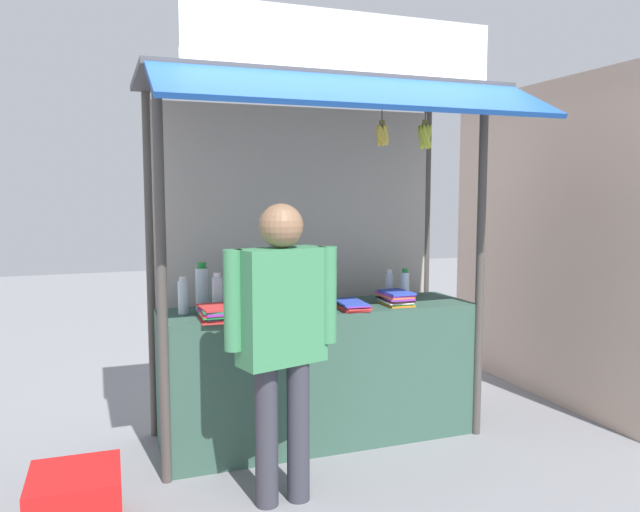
{
  "coord_description": "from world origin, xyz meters",
  "views": [
    {
      "loc": [
        -1.43,
        -3.91,
        1.72
      ],
      "look_at": [
        0.0,
        0.0,
        1.29
      ],
      "focal_mm": 34.57,
      "sensor_mm": 36.0,
      "label": 1
    }
  ],
  "objects": [
    {
      "name": "magazine_stack_front_left",
      "position": [
        0.17,
        -0.16,
        0.96
      ],
      "size": [
        0.2,
        0.31,
        0.06
      ],
      "color": "red",
      "rests_on": "stall_counter"
    },
    {
      "name": "vendor_person",
      "position": [
        -0.5,
        -0.77,
        1.0
      ],
      "size": [
        0.63,
        0.32,
        1.66
      ],
      "rotation": [
        0.0,
        0.0,
        0.28
      ],
      "color": "#383842",
      "rests_on": "ground"
    },
    {
      "name": "neighbour_wall",
      "position": [
        2.15,
        0.3,
        1.31
      ],
      "size": [
        0.2,
        2.4,
        2.62
      ],
      "primitive_type": "cube",
      "color": "#C8AA97",
      "rests_on": "ground"
    },
    {
      "name": "ground_plane",
      "position": [
        0.0,
        0.0,
        0.0
      ],
      "size": [
        20.0,
        20.0,
        0.0
      ],
      "primitive_type": "plane",
      "color": "gray"
    },
    {
      "name": "banana_bunch_rightmost",
      "position": [
        0.57,
        -0.4,
        2.08
      ],
      "size": [
        0.09,
        0.09,
        0.31
      ],
      "color": "#332D23"
    },
    {
      "name": "water_bottle_far_left",
      "position": [
        0.02,
        0.14,
        1.08
      ],
      "size": [
        0.08,
        0.08,
        0.3
      ],
      "color": "silver",
      "rests_on": "stall_counter"
    },
    {
      "name": "stall_structure",
      "position": [
        0.0,
        0.13,
        1.67
      ],
      "size": [
        2.36,
        1.49,
        2.78
      ],
      "color": "#4C4742",
      "rests_on": "ground"
    },
    {
      "name": "magazine_stack_rear_center",
      "position": [
        0.52,
        -0.11,
        0.98
      ],
      "size": [
        0.21,
        0.28,
        0.1
      ],
      "color": "orange",
      "rests_on": "stall_counter"
    },
    {
      "name": "water_bottle_mid_right",
      "position": [
        0.66,
        0.02,
        1.05
      ],
      "size": [
        0.07,
        0.07,
        0.23
      ],
      "color": "silver",
      "rests_on": "stall_counter"
    },
    {
      "name": "plastic_crate",
      "position": [
        -1.57,
        -0.69,
        0.16
      ],
      "size": [
        0.45,
        0.45,
        0.31
      ],
      "primitive_type": "cube",
      "rotation": [
        0.0,
        0.0,
        -0.02
      ],
      "color": "red",
      "rests_on": "ground"
    },
    {
      "name": "banana_bunch_leftmost",
      "position": [
        0.27,
        -0.4,
        2.07
      ],
      "size": [
        0.1,
        0.1,
        0.3
      ],
      "color": "#332D23"
    },
    {
      "name": "magazine_stack_back_right",
      "position": [
        -0.73,
        -0.19,
        0.98
      ],
      "size": [
        0.25,
        0.31,
        0.08
      ],
      "color": "red",
      "rests_on": "stall_counter"
    },
    {
      "name": "water_bottle_back_left",
      "position": [
        -0.69,
        0.07,
        1.06
      ],
      "size": [
        0.07,
        0.07,
        0.26
      ],
      "color": "silver",
      "rests_on": "stall_counter"
    },
    {
      "name": "water_bottle_right",
      "position": [
        -0.91,
        0.07,
        1.05
      ],
      "size": [
        0.07,
        0.07,
        0.24
      ],
      "color": "silver",
      "rests_on": "stall_counter"
    },
    {
      "name": "water_bottle_far_right",
      "position": [
        0.58,
        0.12,
        1.04
      ],
      "size": [
        0.06,
        0.06,
        0.22
      ],
      "color": "silver",
      "rests_on": "stall_counter"
    },
    {
      "name": "water_bottle_center",
      "position": [
        -0.77,
        0.17,
        1.09
      ],
      "size": [
        0.09,
        0.09,
        0.32
      ],
      "color": "silver",
      "rests_on": "stall_counter"
    },
    {
      "name": "stall_counter",
      "position": [
        0.0,
        0.0,
        0.47
      ],
      "size": [
        2.16,
        0.59,
        0.94
      ],
      "primitive_type": "cube",
      "color": "#385B4C",
      "rests_on": "ground"
    }
  ]
}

